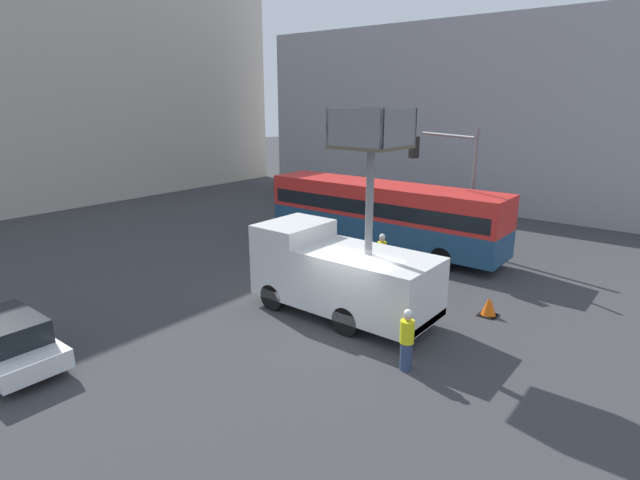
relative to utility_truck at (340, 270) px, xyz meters
name	(u,v)px	position (x,y,z in m)	size (l,w,h in m)	color
ground_plane	(342,334)	(-1.18, -0.96, -1.58)	(120.00, 120.00, 0.00)	#38383A
building_backdrop_side	(466,114)	(23.34, 5.86, 4.35)	(10.00, 28.00, 11.85)	#9E9EA3
utility_truck	(340,270)	(0.00, 0.00, 0.00)	(2.55, 6.19, 6.75)	silver
city_bus	(382,211)	(7.40, 2.97, 0.28)	(2.43, 11.79, 3.17)	navy
traffic_light_pole	(453,170)	(8.45, 0.02, 2.36)	(3.37, 3.12, 5.79)	slate
road_worker_near_truck	(407,340)	(-1.81, -3.51, -0.71)	(0.38, 0.38, 1.74)	navy
road_worker_directing	(382,256)	(3.87, 0.78, -0.65)	(0.38, 0.38, 1.86)	navy
traffic_cone_near_truck	(488,307)	(2.97, -3.96, -1.28)	(0.56, 0.56, 0.64)	black
traffic_cone_mid_road	(490,308)	(3.00, -4.03, -1.30)	(0.53, 0.53, 0.60)	black
parked_car_curbside	(5,340)	(-8.34, 5.09, -0.86)	(1.72, 4.22, 1.43)	silver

